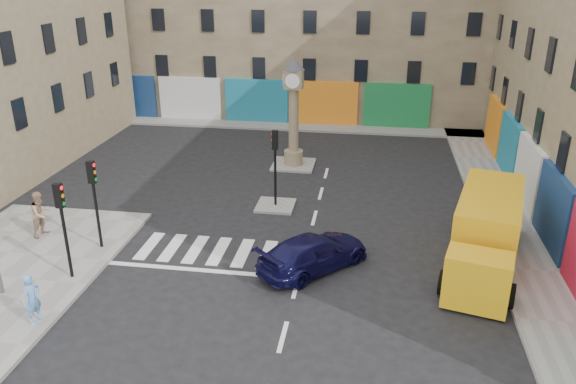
% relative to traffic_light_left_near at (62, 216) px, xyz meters
% --- Properties ---
extents(ground, '(120.00, 120.00, 0.00)m').
position_rel_traffic_light_left_near_xyz_m(ground, '(8.30, -0.20, -2.62)').
color(ground, black).
rests_on(ground, ground).
extents(sidewalk_right, '(2.60, 30.00, 0.15)m').
position_rel_traffic_light_left_near_xyz_m(sidewalk_right, '(17.00, 9.80, -2.55)').
color(sidewalk_right, gray).
rests_on(sidewalk_right, ground).
extents(sidewalk_far, '(32.00, 2.40, 0.15)m').
position_rel_traffic_light_left_near_xyz_m(sidewalk_far, '(4.30, 22.00, -2.55)').
color(sidewalk_far, gray).
rests_on(sidewalk_far, ground).
extents(island_near, '(1.80, 1.80, 0.12)m').
position_rel_traffic_light_left_near_xyz_m(island_near, '(6.30, 7.80, -2.56)').
color(island_near, gray).
rests_on(island_near, ground).
extents(island_far, '(2.40, 2.40, 0.12)m').
position_rel_traffic_light_left_near_xyz_m(island_far, '(6.30, 13.80, -2.56)').
color(island_far, gray).
rests_on(island_far, ground).
extents(traffic_light_left_near, '(0.28, 0.22, 3.70)m').
position_rel_traffic_light_left_near_xyz_m(traffic_light_left_near, '(0.00, 0.00, 0.00)').
color(traffic_light_left_near, black).
rests_on(traffic_light_left_near, sidewalk_left).
extents(traffic_light_left_far, '(0.28, 0.22, 3.70)m').
position_rel_traffic_light_left_near_xyz_m(traffic_light_left_far, '(0.00, 2.40, 0.00)').
color(traffic_light_left_far, black).
rests_on(traffic_light_left_far, sidewalk_left).
extents(traffic_light_island, '(0.28, 0.22, 3.70)m').
position_rel_traffic_light_left_near_xyz_m(traffic_light_island, '(6.30, 7.80, -0.03)').
color(traffic_light_island, black).
rests_on(traffic_light_island, island_near).
extents(clock_pillar, '(1.20, 1.20, 6.10)m').
position_rel_traffic_light_left_near_xyz_m(clock_pillar, '(6.30, 13.80, 0.93)').
color(clock_pillar, '#948161').
rests_on(clock_pillar, island_far).
extents(navy_sedan, '(4.57, 4.76, 1.36)m').
position_rel_traffic_light_left_near_xyz_m(navy_sedan, '(8.76, 2.23, -1.94)').
color(navy_sedan, black).
rests_on(navy_sedan, ground).
extents(yellow_van, '(3.93, 7.70, 2.69)m').
position_rel_traffic_light_left_near_xyz_m(yellow_van, '(15.28, 3.65, -1.29)').
color(yellow_van, '#E9A813').
rests_on(yellow_van, ground).
extents(pedestrian_blue, '(0.51, 0.69, 1.72)m').
position_rel_traffic_light_left_near_xyz_m(pedestrian_blue, '(0.30, -2.82, -1.61)').
color(pedestrian_blue, '#629DE1').
rests_on(pedestrian_blue, sidewalk_left).
extents(pedestrian_tan, '(0.96, 1.11, 1.97)m').
position_rel_traffic_light_left_near_xyz_m(pedestrian_tan, '(-2.90, 3.04, -1.49)').
color(pedestrian_tan, tan).
rests_on(pedestrian_tan, sidewalk_left).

